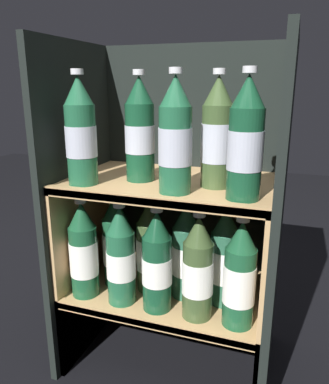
{
  "coord_description": "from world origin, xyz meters",
  "views": [
    {
      "loc": [
        0.31,
        -0.77,
        0.83
      ],
      "look_at": [
        0.0,
        0.13,
        0.56
      ],
      "focal_mm": 35.0,
      "sensor_mm": 36.0,
      "label": 1
    }
  ],
  "objects_px": {
    "bottle_upper_front_0": "(81,134)",
    "bottle_upper_back_0": "(140,132)",
    "bottle_upper_front_2": "(246,142)",
    "bottle_lower_back_3": "(225,259)",
    "bottle_upper_front_1": "(175,139)",
    "bottle_lower_front_3": "(198,270)",
    "bottle_lower_back_0": "(116,243)",
    "bottle_lower_back_1": "(150,248)",
    "bottle_lower_front_1": "(121,258)",
    "bottle_lower_back_2": "(186,253)",
    "bottle_lower_front_4": "(239,277)",
    "bottle_lower_front_2": "(156,263)",
    "bottle_lower_front_0": "(84,252)",
    "bottle_upper_back_1": "(217,136)"
  },
  "relations": [
    {
      "from": "bottle_lower_front_4",
      "to": "bottle_lower_front_2",
      "type": "bearing_deg",
      "value": 180.0
    },
    {
      "from": "bottle_upper_back_1",
      "to": "bottle_lower_front_0",
      "type": "distance_m",
      "value": 0.49
    },
    {
      "from": "bottle_lower_front_2",
      "to": "bottle_lower_back_2",
      "type": "bearing_deg",
      "value": 57.22
    },
    {
      "from": "bottle_lower_front_3",
      "to": "bottle_upper_front_0",
      "type": "bearing_deg",
      "value": 180.0
    },
    {
      "from": "bottle_upper_back_0",
      "to": "bottle_lower_back_3",
      "type": "xyz_separation_m",
      "value": [
        0.24,
        0.0,
        -0.33
      ]
    },
    {
      "from": "bottle_upper_back_0",
      "to": "bottle_lower_back_3",
      "type": "distance_m",
      "value": 0.41
    },
    {
      "from": "bottle_lower_front_1",
      "to": "bottle_lower_front_0",
      "type": "bearing_deg",
      "value": 180.0
    },
    {
      "from": "bottle_upper_front_1",
      "to": "bottle_lower_back_3",
      "type": "relative_size",
      "value": 1.0
    },
    {
      "from": "bottle_upper_front_2",
      "to": "bottle_lower_front_4",
      "type": "relative_size",
      "value": 1.0
    },
    {
      "from": "bottle_upper_front_2",
      "to": "bottle_lower_back_2",
      "type": "height_order",
      "value": "bottle_upper_front_2"
    },
    {
      "from": "bottle_lower_back_2",
      "to": "bottle_lower_front_0",
      "type": "bearing_deg",
      "value": -162.25
    },
    {
      "from": "bottle_lower_back_0",
      "to": "bottle_lower_back_2",
      "type": "distance_m",
      "value": 0.22
    },
    {
      "from": "bottle_lower_front_0",
      "to": "bottle_lower_back_0",
      "type": "height_order",
      "value": "same"
    },
    {
      "from": "bottle_upper_front_2",
      "to": "bottle_lower_back_2",
      "type": "relative_size",
      "value": 1.0
    },
    {
      "from": "bottle_lower_front_2",
      "to": "bottle_lower_front_0",
      "type": "bearing_deg",
      "value": 180.0
    },
    {
      "from": "bottle_lower_front_0",
      "to": "bottle_lower_back_2",
      "type": "bearing_deg",
      "value": 17.75
    },
    {
      "from": "bottle_upper_front_1",
      "to": "bottle_upper_front_2",
      "type": "height_order",
      "value": "same"
    },
    {
      "from": "bottle_lower_back_1",
      "to": "bottle_lower_front_1",
      "type": "bearing_deg",
      "value": -120.17
    },
    {
      "from": "bottle_lower_back_1",
      "to": "bottle_upper_front_1",
      "type": "bearing_deg",
      "value": -40.92
    },
    {
      "from": "bottle_upper_front_0",
      "to": "bottle_lower_back_3",
      "type": "distance_m",
      "value": 0.5
    },
    {
      "from": "bottle_upper_front_2",
      "to": "bottle_lower_back_3",
      "type": "height_order",
      "value": "bottle_upper_front_2"
    },
    {
      "from": "bottle_upper_back_0",
      "to": "bottle_lower_back_0",
      "type": "bearing_deg",
      "value": 180.0
    },
    {
      "from": "bottle_upper_back_1",
      "to": "bottle_lower_front_4",
      "type": "height_order",
      "value": "bottle_upper_back_1"
    },
    {
      "from": "bottle_lower_back_0",
      "to": "bottle_lower_back_1",
      "type": "bearing_deg",
      "value": 0.0
    },
    {
      "from": "bottle_upper_back_1",
      "to": "bottle_lower_front_2",
      "type": "relative_size",
      "value": 1.0
    },
    {
      "from": "bottle_upper_back_0",
      "to": "bottle_lower_front_4",
      "type": "height_order",
      "value": "bottle_upper_back_0"
    },
    {
      "from": "bottle_lower_back_1",
      "to": "bottle_lower_back_3",
      "type": "height_order",
      "value": "same"
    },
    {
      "from": "bottle_upper_front_0",
      "to": "bottle_lower_front_1",
      "type": "relative_size",
      "value": 1.0
    },
    {
      "from": "bottle_upper_back_0",
      "to": "bottle_upper_front_0",
      "type": "bearing_deg",
      "value": -145.27
    },
    {
      "from": "bottle_upper_front_1",
      "to": "bottle_lower_front_3",
      "type": "height_order",
      "value": "bottle_upper_front_1"
    },
    {
      "from": "bottle_lower_front_3",
      "to": "bottle_lower_back_0",
      "type": "xyz_separation_m",
      "value": [
        -0.27,
        0.09,
        -0.0
      ]
    },
    {
      "from": "bottle_lower_front_3",
      "to": "bottle_lower_back_2",
      "type": "xyz_separation_m",
      "value": [
        -0.06,
        0.09,
        0.0
      ]
    },
    {
      "from": "bottle_lower_back_2",
      "to": "bottle_upper_back_1",
      "type": "bearing_deg",
      "value": 0.0
    },
    {
      "from": "bottle_upper_front_0",
      "to": "bottle_lower_front_0",
      "type": "height_order",
      "value": "bottle_upper_front_0"
    },
    {
      "from": "bottle_lower_front_3",
      "to": "bottle_upper_front_2",
      "type": "bearing_deg",
      "value": 0.0
    },
    {
      "from": "bottle_upper_front_2",
      "to": "bottle_lower_back_1",
      "type": "relative_size",
      "value": 1.0
    },
    {
      "from": "bottle_lower_front_4",
      "to": "bottle_lower_back_3",
      "type": "distance_m",
      "value": 0.1
    },
    {
      "from": "bottle_lower_back_0",
      "to": "bottle_lower_back_1",
      "type": "xyz_separation_m",
      "value": [
        0.11,
        0.0,
        0.0
      ]
    },
    {
      "from": "bottle_lower_front_1",
      "to": "bottle_lower_back_2",
      "type": "distance_m",
      "value": 0.18
    },
    {
      "from": "bottle_upper_back_1",
      "to": "bottle_lower_back_3",
      "type": "distance_m",
      "value": 0.33
    },
    {
      "from": "bottle_upper_front_1",
      "to": "bottle_lower_front_3",
      "type": "relative_size",
      "value": 1.0
    },
    {
      "from": "bottle_lower_back_1",
      "to": "bottle_lower_front_2",
      "type": "bearing_deg",
      "value": -59.83
    },
    {
      "from": "bottle_lower_front_1",
      "to": "bottle_lower_front_2",
      "type": "height_order",
      "value": "same"
    },
    {
      "from": "bottle_upper_back_0",
      "to": "bottle_lower_front_1",
      "type": "xyz_separation_m",
      "value": [
        -0.03,
        -0.09,
        -0.33
      ]
    },
    {
      "from": "bottle_lower_back_2",
      "to": "bottle_lower_back_3",
      "type": "distance_m",
      "value": 0.11
    },
    {
      "from": "bottle_upper_front_0",
      "to": "bottle_upper_back_0",
      "type": "relative_size",
      "value": 1.0
    },
    {
      "from": "bottle_lower_front_3",
      "to": "bottle_lower_front_4",
      "type": "xyz_separation_m",
      "value": [
        0.1,
        0.0,
        -0.0
      ]
    },
    {
      "from": "bottle_upper_front_2",
      "to": "bottle_upper_back_0",
      "type": "height_order",
      "value": "same"
    },
    {
      "from": "bottle_upper_front_2",
      "to": "bottle_upper_back_0",
      "type": "xyz_separation_m",
      "value": [
        -0.29,
        0.09,
        0.0
      ]
    },
    {
      "from": "bottle_upper_front_0",
      "to": "bottle_lower_back_1",
      "type": "distance_m",
      "value": 0.37
    }
  ]
}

